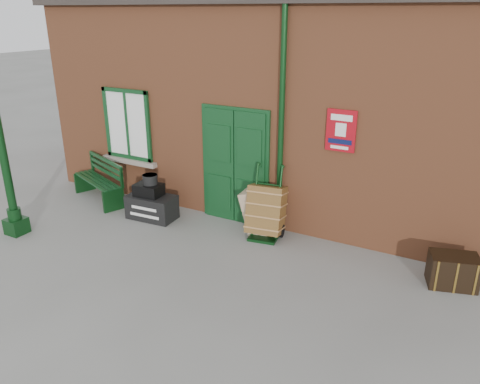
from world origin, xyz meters
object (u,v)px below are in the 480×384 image
Objects in this scene: porter_trolley at (266,210)px; dark_trunk at (453,271)px; bench at (100,179)px; houdini_trunk at (152,207)px.

dark_trunk is at bearing -12.19° from porter_trolley.
bench reaches higher than houdini_trunk.
houdini_trunk is 1.38× the size of dark_trunk.
bench is 2.32× the size of dark_trunk.
porter_trolley is at bearing 160.29° from dark_trunk.
dark_trunk is at bearing -1.80° from houdini_trunk.
houdini_trunk is at bearing 179.99° from porter_trolley.
houdini_trunk is 0.73× the size of porter_trolley.
houdini_trunk is 5.54m from dark_trunk.
houdini_trunk is 2.39m from porter_trolley.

